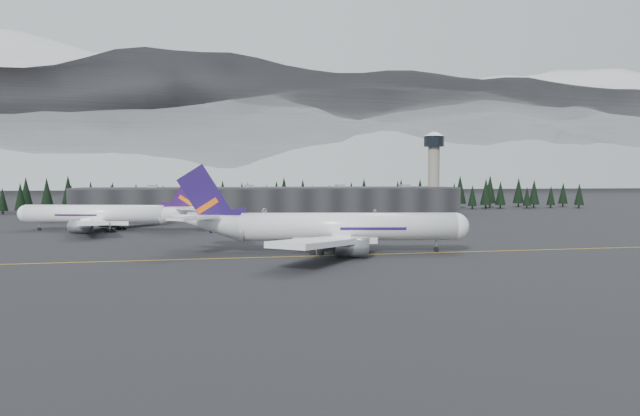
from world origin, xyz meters
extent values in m
plane|color=black|center=(0.00, 0.00, 0.00)|extent=(1400.00, 1400.00, 0.00)
cube|color=gold|center=(0.00, -2.00, 0.01)|extent=(400.00, 0.40, 0.02)
cube|color=black|center=(0.00, 125.00, 6.00)|extent=(160.00, 30.00, 12.00)
cube|color=#333335|center=(0.00, 125.00, 12.30)|extent=(160.00, 30.00, 0.60)
cylinder|color=gray|center=(75.00, 128.00, 16.00)|extent=(5.20, 5.20, 32.00)
cylinder|color=black|center=(75.00, 128.00, 33.25)|extent=(9.20, 9.20, 4.50)
cone|color=silver|center=(75.00, 128.00, 36.70)|extent=(10.00, 10.00, 2.00)
cube|color=black|center=(0.00, 162.00, 7.50)|extent=(360.00, 20.00, 15.00)
cylinder|color=white|center=(3.16, 3.03, 5.70)|extent=(47.99, 14.65, 6.21)
sphere|color=white|center=(26.60, -1.24, 5.70)|extent=(6.21, 6.21, 6.21)
cone|color=white|center=(-27.41, 8.60, 6.63)|extent=(18.23, 9.23, 9.00)
cube|color=white|center=(-0.08, 19.94, 4.04)|extent=(16.71, 30.17, 2.66)
cylinder|color=gray|center=(5.01, 13.22, 2.28)|extent=(7.33, 5.08, 3.94)
cube|color=white|center=(-5.83, -11.65, 4.04)|extent=(24.50, 27.91, 2.66)
cylinder|color=gray|center=(1.30, -7.16, 2.28)|extent=(7.33, 5.08, 3.94)
cube|color=#20104D|center=(-27.92, 8.69, 11.91)|extent=(13.00, 2.86, 15.43)
cube|color=#EE580E|center=(-27.72, 8.66, 10.36)|extent=(5.07, 1.48, 3.80)
cube|color=white|center=(-28.34, 15.09, 8.08)|extent=(8.23, 12.30, 0.52)
cube|color=white|center=(-30.57, 2.86, 8.08)|extent=(10.93, 11.70, 0.52)
cylinder|color=black|center=(22.52, -0.49, 1.55)|extent=(0.52, 0.52, 3.11)
cylinder|color=black|center=(-3.14, 8.92, 1.55)|extent=(0.52, 0.52, 3.11)
cylinder|color=black|center=(-4.81, -0.25, 1.55)|extent=(0.52, 0.52, 3.11)
cylinder|color=white|center=(-62.22, 68.13, 5.28)|extent=(44.13, 17.19, 5.76)
sphere|color=white|center=(-83.53, 73.94, 5.28)|extent=(5.76, 5.76, 5.76)
cone|color=white|center=(-34.42, 60.54, 6.15)|extent=(17.08, 9.81, 8.34)
cube|color=white|center=(-60.58, 52.25, 3.75)|extent=(13.43, 27.94, 2.46)
cylinder|color=#9CA0A5|center=(-64.75, 58.86, 2.11)|extent=(6.98, 5.16, 3.65)
cube|color=white|center=(-52.74, 80.97, 3.75)|extent=(24.04, 24.86, 2.46)
cylinder|color=#9CA0A5|center=(-59.69, 77.39, 2.11)|extent=(6.98, 5.16, 3.65)
cube|color=#2F114F|center=(-33.96, 60.42, 11.04)|extent=(11.86, 3.67, 14.30)
cube|color=orange|center=(-34.15, 60.47, 9.60)|extent=(4.66, 1.75, 3.52)
cube|color=white|center=(-34.09, 54.48, 7.49)|extent=(6.87, 11.32, 0.48)
cube|color=white|center=(-31.05, 65.60, 7.49)|extent=(10.55, 10.51, 0.48)
cylinder|color=black|center=(-79.82, 72.93, 1.44)|extent=(0.48, 0.48, 2.88)
cylinder|color=black|center=(-56.87, 62.19, 1.44)|extent=(0.48, 0.48, 2.88)
cylinder|color=black|center=(-54.60, 70.53, 1.44)|extent=(0.48, 0.48, 2.88)
imported|color=silver|center=(-5.80, 103.90, 0.65)|extent=(4.29, 5.11, 1.30)
imported|color=#BDBDBF|center=(38.88, 101.05, 0.68)|extent=(4.28, 2.94, 1.35)
camera|label=1|loc=(-27.79, -119.86, 16.47)|focal=32.00mm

